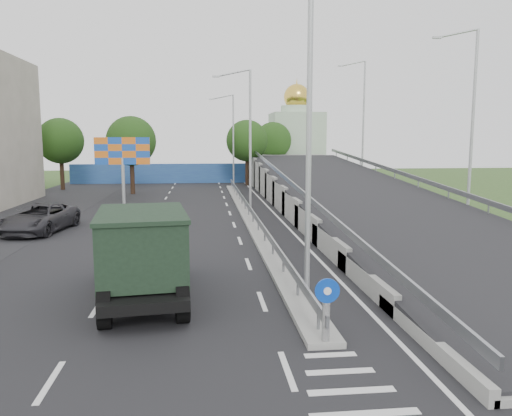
{
  "coord_description": "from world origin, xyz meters",
  "views": [
    {
      "loc": [
        -3.07,
        -9.79,
        5.33
      ],
      "look_at": [
        -0.67,
        12.86,
        2.2
      ],
      "focal_mm": 35.0,
      "sensor_mm": 36.0,
      "label": 1
    }
  ],
  "objects": [
    {
      "name": "ground",
      "position": [
        0.0,
        0.0,
        0.0
      ],
      "size": [
        160.0,
        160.0,
        0.0
      ],
      "primitive_type": "plane",
      "color": "#2D4C1E",
      "rests_on": "ground"
    },
    {
      "name": "road_surface",
      "position": [
        -3.0,
        20.0,
        0.0
      ],
      "size": [
        26.0,
        90.0,
        0.04
      ],
      "primitive_type": "cube",
      "color": "black",
      "rests_on": "ground"
    },
    {
      "name": "median",
      "position": [
        0.0,
        24.0,
        0.1
      ],
      "size": [
        1.0,
        44.0,
        0.2
      ],
      "primitive_type": "cube",
      "color": "gray",
      "rests_on": "ground"
    },
    {
      "name": "overpass_ramp",
      "position": [
        7.5,
        24.0,
        1.75
      ],
      "size": [
        10.0,
        50.0,
        3.5
      ],
      "color": "gray",
      "rests_on": "ground"
    },
    {
      "name": "median_guardrail",
      "position": [
        0.0,
        24.0,
        0.75
      ],
      "size": [
        0.09,
        44.0,
        0.71
      ],
      "color": "gray",
      "rests_on": "median"
    },
    {
      "name": "sign_bollard",
      "position": [
        0.0,
        2.17,
        1.03
      ],
      "size": [
        0.64,
        0.23,
        1.67
      ],
      "color": "black",
      "rests_on": "median"
    },
    {
      "name": "lamp_post_near",
      "position": [
        0.11,
        6.0,
        5.81
      ],
      "size": [
        2.74,
        0.18,
        10.08
      ],
      "color": "#B2B5B7",
      "rests_on": "median"
    },
    {
      "name": "lamp_post_mid",
      "position": [
        0.11,
        26.0,
        5.81
      ],
      "size": [
        2.74,
        0.18,
        10.08
      ],
      "color": "#B2B5B7",
      "rests_on": "median"
    },
    {
      "name": "lamp_post_far",
      "position": [
        0.11,
        46.0,
        5.81
      ],
      "size": [
        2.74,
        0.18,
        10.08
      ],
      "color": "#B2B5B7",
      "rests_on": "median"
    },
    {
      "name": "blue_wall",
      "position": [
        -4.0,
        52.0,
        1.2
      ],
      "size": [
        30.0,
        0.5,
        2.4
      ],
      "primitive_type": "cube",
      "color": "#294A99",
      "rests_on": "ground"
    },
    {
      "name": "church",
      "position": [
        10.0,
        60.0,
        5.31
      ],
      "size": [
        7.0,
        7.0,
        13.8
      ],
      "color": "#B2CCAD",
      "rests_on": "ground"
    },
    {
      "name": "billboard",
      "position": [
        -9.0,
        28.0,
        4.19
      ],
      "size": [
        4.0,
        0.24,
        5.5
      ],
      "color": "#B2B5B7",
      "rests_on": "ground"
    },
    {
      "name": "tree_left_mid",
      "position": [
        -10.0,
        40.0,
        5.18
      ],
      "size": [
        4.8,
        4.8,
        7.6
      ],
      "color": "black",
      "rests_on": "ground"
    },
    {
      "name": "tree_median_far",
      "position": [
        2.0,
        48.0,
        5.18
      ],
      "size": [
        4.8,
        4.8,
        7.6
      ],
      "color": "black",
      "rests_on": "ground"
    },
    {
      "name": "tree_left_far",
      "position": [
        -18.0,
        45.0,
        5.18
      ],
      "size": [
        4.8,
        4.8,
        7.6
      ],
      "color": "black",
      "rests_on": "ground"
    },
    {
      "name": "tree_ramp_far",
      "position": [
        6.0,
        55.0,
        5.18
      ],
      "size": [
        4.8,
        4.8,
        7.6
      ],
      "color": "black",
      "rests_on": "ground"
    },
    {
      "name": "dump_truck",
      "position": [
        -5.15,
        7.01,
        1.7
      ],
      "size": [
        3.36,
        7.22,
        3.07
      ],
      "rotation": [
        0.0,
        0.0,
        0.12
      ],
      "color": "black",
      "rests_on": "ground"
    },
    {
      "name": "parked_car_c",
      "position": [
        -12.54,
        19.82,
        0.82
      ],
      "size": [
        3.64,
        6.29,
        1.65
      ],
      "primitive_type": "imported",
      "rotation": [
        0.0,
        0.0,
        -0.16
      ],
      "color": "#2F2E32",
      "rests_on": "ground"
    }
  ]
}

